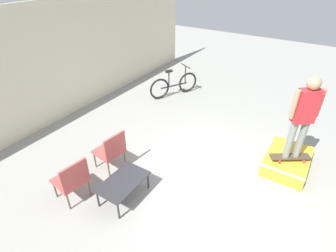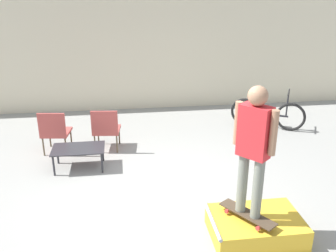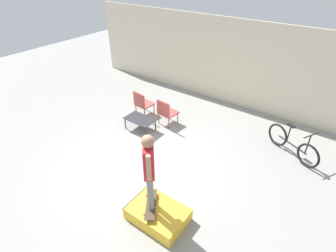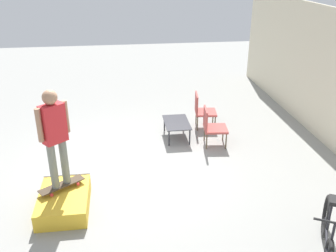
% 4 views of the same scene
% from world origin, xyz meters
% --- Properties ---
extents(ground_plane, '(24.00, 24.00, 0.00)m').
position_xyz_m(ground_plane, '(0.00, 0.00, 0.00)').
color(ground_plane, gray).
extents(house_wall_back, '(12.00, 0.06, 3.00)m').
position_xyz_m(house_wall_back, '(0.00, 4.62, 1.50)').
color(house_wall_back, beige).
rests_on(house_wall_back, ground_plane).
extents(skate_ramp_box, '(1.22, 0.83, 0.33)m').
position_xyz_m(skate_ramp_box, '(1.27, -1.10, 0.15)').
color(skate_ramp_box, gold).
rests_on(skate_ramp_box, ground_plane).
extents(skateboard_on_ramp, '(0.62, 0.77, 0.07)m').
position_xyz_m(skateboard_on_ramp, '(1.13, -1.13, 0.39)').
color(skateboard_on_ramp, '#473828').
rests_on(skateboard_on_ramp, skate_ramp_box).
extents(person_skater, '(0.40, 0.46, 1.71)m').
position_xyz_m(person_skater, '(1.13, -1.13, 1.41)').
color(person_skater, gray).
rests_on(person_skater, skateboard_on_ramp).
extents(coffee_table, '(0.94, 0.58, 0.40)m').
position_xyz_m(coffee_table, '(-1.24, 1.25, 0.36)').
color(coffee_table, '#2D2D33').
rests_on(coffee_table, ground_plane).
extents(patio_chair_left, '(0.58, 0.58, 0.89)m').
position_xyz_m(patio_chair_left, '(-1.75, 1.97, 0.49)').
color(patio_chair_left, brown).
rests_on(patio_chair_left, ground_plane).
extents(patio_chair_right, '(0.57, 0.57, 0.89)m').
position_xyz_m(patio_chair_right, '(-0.75, 1.97, 0.49)').
color(patio_chair_right, brown).
rests_on(patio_chair_right, ground_plane).
extents(bicycle, '(1.54, 0.86, 0.93)m').
position_xyz_m(bicycle, '(2.95, 2.75, 0.36)').
color(bicycle, black).
rests_on(bicycle, ground_plane).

